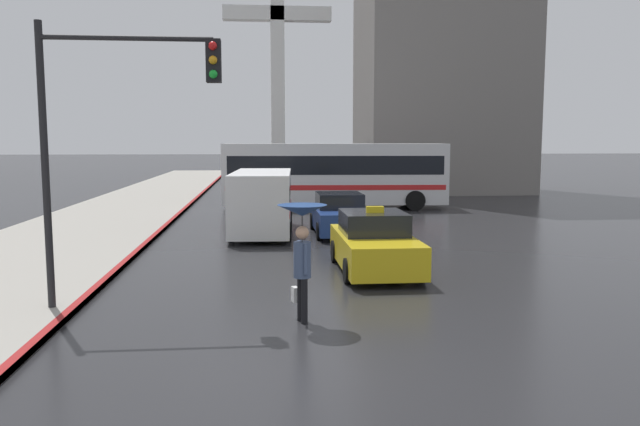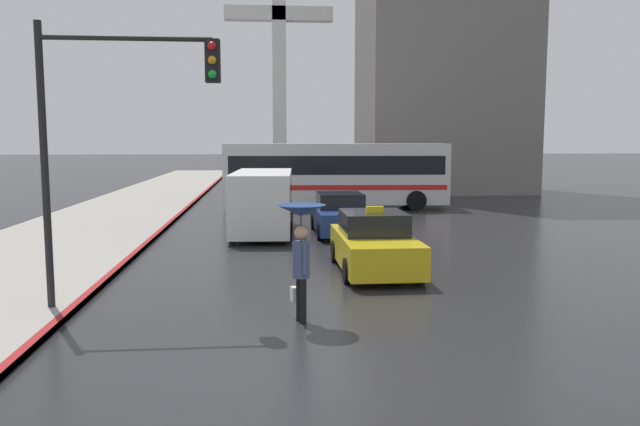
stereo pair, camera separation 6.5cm
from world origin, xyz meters
TOP-DOWN VIEW (x-y plane):
  - ground_plane at (0.00, 0.00)m, footprint 300.00×300.00m
  - taxi at (1.86, 6.84)m, footprint 1.91×4.20m
  - sedan_red at (1.80, 13.35)m, footprint 1.91×4.22m
  - ambulance_van at (-0.97, 13.63)m, footprint 2.33×5.76m
  - city_bus at (2.61, 21.80)m, footprint 10.94×3.12m
  - pedestrian_with_umbrella at (-0.27, 2.48)m, footprint 0.91×0.91m
  - traffic_light at (-3.71, 3.48)m, footprint 3.38×0.38m
  - monument_cross at (0.18, 33.54)m, footprint 7.10×0.90m

SIDE VIEW (x-z plane):
  - ground_plane at x=0.00m, z-range 0.00..0.00m
  - sedan_red at x=1.80m, z-range -0.06..1.40m
  - taxi at x=1.86m, z-range -0.14..1.53m
  - ambulance_van at x=-0.97m, z-range 0.13..2.35m
  - pedestrian_with_umbrella at x=-0.27m, z-range 0.56..2.73m
  - city_bus at x=2.61m, z-range 0.18..3.37m
  - traffic_light at x=-3.71m, z-range 1.07..6.59m
  - monument_cross at x=0.18m, z-range 1.08..17.22m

